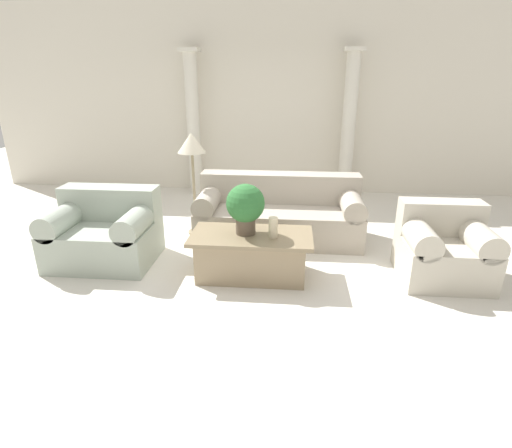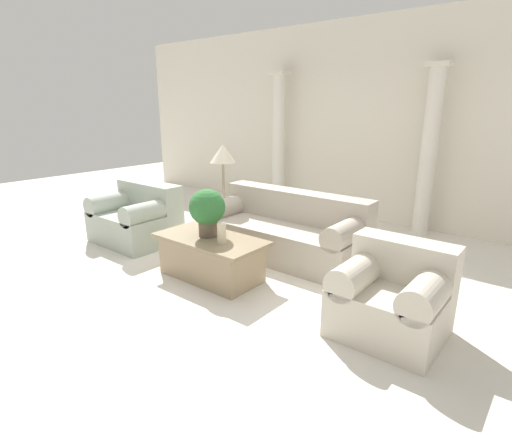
{
  "view_description": "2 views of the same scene",
  "coord_description": "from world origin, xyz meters",
  "views": [
    {
      "loc": [
        0.49,
        -4.21,
        2.04
      ],
      "look_at": [
        0.12,
        -0.17,
        0.51
      ],
      "focal_mm": 28.0,
      "sensor_mm": 36.0,
      "label": 1
    },
    {
      "loc": [
        3.11,
        -3.31,
        1.88
      ],
      "look_at": [
        0.3,
        0.17,
        0.54
      ],
      "focal_mm": 28.0,
      "sensor_mm": 36.0,
      "label": 2
    }
  ],
  "objects": [
    {
      "name": "ground_plane",
      "position": [
        0.0,
        0.0,
        0.0
      ],
      "size": [
        16.0,
        16.0,
        0.0
      ],
      "primitive_type": "plane",
      "color": "silver"
    },
    {
      "name": "armchair",
      "position": [
        2.1,
        -0.23,
        0.35
      ],
      "size": [
        0.86,
        0.78,
        0.78
      ],
      "color": "beige",
      "rests_on": "ground_plane"
    },
    {
      "name": "column_left",
      "position": [
        -1.23,
        2.71,
        1.24
      ],
      "size": [
        0.31,
        0.31,
        2.43
      ],
      "color": "silver",
      "rests_on": "ground_plane"
    },
    {
      "name": "floor_lamp",
      "position": [
        -0.78,
        0.76,
        1.15
      ],
      "size": [
        0.36,
        0.36,
        1.35
      ],
      "color": "gray",
      "rests_on": "ground_plane"
    },
    {
      "name": "pillar_candle",
      "position": [
        0.32,
        -0.44,
        0.58
      ],
      "size": [
        0.09,
        0.09,
        0.21
      ],
      "color": "beige",
      "rests_on": "coffee_table"
    },
    {
      "name": "loveseat",
      "position": [
        -1.62,
        -0.13,
        0.35
      ],
      "size": [
        1.13,
        0.87,
        0.82
      ],
      "color": "#A4AFA0",
      "rests_on": "ground_plane"
    },
    {
      "name": "wall_back",
      "position": [
        0.0,
        3.03,
        1.6
      ],
      "size": [
        10.0,
        0.06,
        3.2
      ],
      "color": "silver",
      "rests_on": "ground_plane"
    },
    {
      "name": "coffee_table",
      "position": [
        0.09,
        -0.38,
        0.24
      ],
      "size": [
        1.27,
        0.65,
        0.47
      ],
      "color": "#998466",
      "rests_on": "ground_plane"
    },
    {
      "name": "potted_plant",
      "position": [
        0.03,
        -0.35,
        0.78
      ],
      "size": [
        0.4,
        0.4,
        0.53
      ],
      "color": "brown",
      "rests_on": "coffee_table"
    },
    {
      "name": "column_right",
      "position": [
        1.41,
        2.71,
        1.24
      ],
      "size": [
        0.31,
        0.31,
        2.43
      ],
      "color": "silver",
      "rests_on": "ground_plane"
    },
    {
      "name": "sofa_long",
      "position": [
        0.34,
        0.71,
        0.34
      ],
      "size": [
        2.09,
        0.87,
        0.82
      ],
      "color": "#ADA393",
      "rests_on": "ground_plane"
    }
  ]
}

